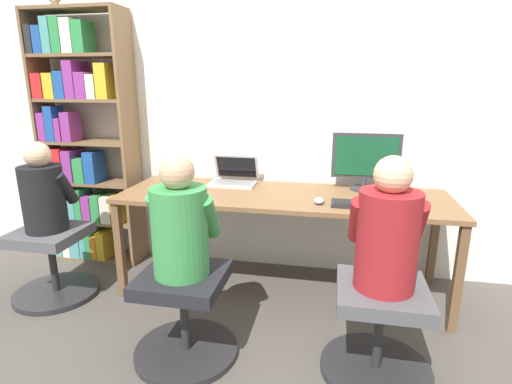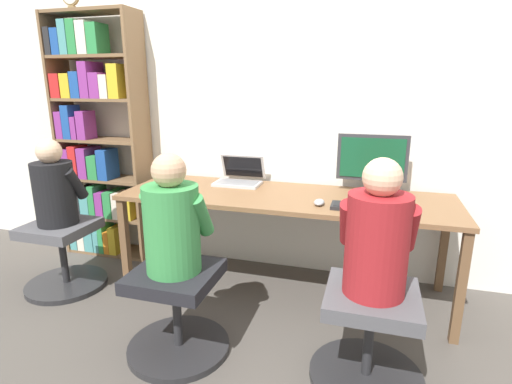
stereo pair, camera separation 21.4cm
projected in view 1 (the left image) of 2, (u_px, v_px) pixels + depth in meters
ground_plane at (274, 315)px, 2.55m from camera, size 14.00×14.00×0.00m
wall_back at (292, 102)px, 2.93m from camera, size 10.00×0.05×2.60m
desk at (283, 203)px, 2.71m from camera, size 2.21×0.70×0.71m
desktop_monitor at (366, 161)px, 2.75m from camera, size 0.46×0.19×0.40m
laptop at (234, 178)px, 2.95m from camera, size 0.34×0.28×0.21m
keyboard at (368, 205)px, 2.42m from camera, size 0.44×0.14×0.03m
computer_mouse_by_keyboard at (319, 201)px, 2.49m from camera, size 0.06×0.11×0.03m
office_chair_left at (379, 329)px, 1.98m from camera, size 0.56×0.56×0.48m
office_chair_right at (184, 314)px, 2.12m from camera, size 0.56×0.56×0.48m
person_at_monitor at (388, 232)px, 1.85m from camera, size 0.35×0.31×0.64m
person_at_laptop at (180, 224)px, 1.99m from camera, size 0.35×0.31×0.62m
bookshelf at (81, 146)px, 3.15m from camera, size 0.75×0.27×1.96m
office_chair_side at (53, 262)px, 2.73m from camera, size 0.56×0.56×0.48m
person_near_shelf at (43, 193)px, 2.60m from camera, size 0.33×0.29×0.59m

